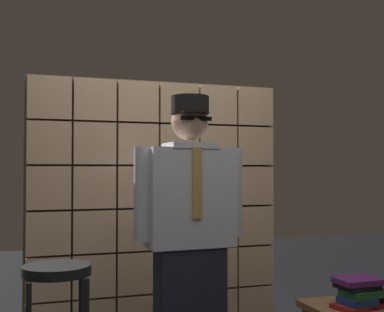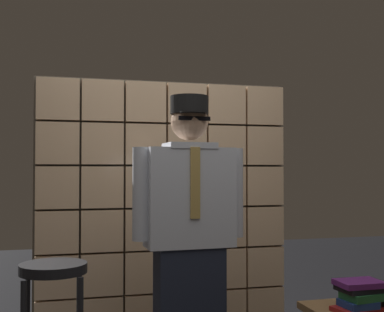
# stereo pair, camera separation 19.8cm
# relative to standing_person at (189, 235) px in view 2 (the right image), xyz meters

# --- Properties ---
(glass_block_wall) EXTENTS (1.98, 0.10, 1.98)m
(glass_block_wall) POSITION_rel_standing_person_xyz_m (0.05, 0.97, 0.09)
(glass_block_wall) COLOR #E0B78C
(glass_block_wall) RESTS_ON ground
(standing_person) EXTENTS (0.68, 0.29, 1.70)m
(standing_person) POSITION_rel_standing_person_xyz_m (0.00, 0.00, 0.00)
(standing_person) COLOR #1E2333
(standing_person) RESTS_ON ground
(bar_stool) EXTENTS (0.34, 0.34, 0.79)m
(bar_stool) POSITION_rel_standing_person_xyz_m (-0.76, -0.20, -0.30)
(bar_stool) COLOR black
(bar_stool) RESTS_ON ground
(book_stack) EXTENTS (0.28, 0.22, 0.16)m
(book_stack) POSITION_rel_standing_person_xyz_m (0.84, -0.43, -0.30)
(book_stack) COLOR maroon
(book_stack) RESTS_ON side_table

